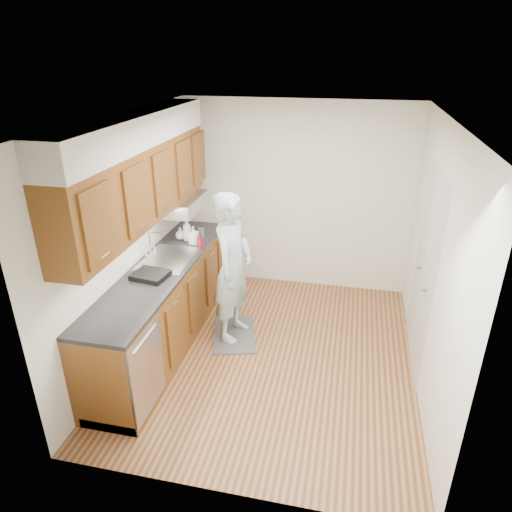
{
  "coord_description": "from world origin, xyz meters",
  "views": [
    {
      "loc": [
        0.71,
        -4.03,
        3.05
      ],
      "look_at": [
        -0.22,
        0.25,
        1.05
      ],
      "focal_mm": 32.0,
      "sensor_mm": 36.0,
      "label": 1
    }
  ],
  "objects_px": {
    "soap_bottle_b": "(193,235)",
    "steel_can": "(201,234)",
    "soda_can": "(200,243)",
    "soap_bottle_c": "(180,233)",
    "person": "(233,258)",
    "dish_rack": "(150,275)",
    "soap_bottle_a": "(187,230)"
  },
  "relations": [
    {
      "from": "soap_bottle_c",
      "to": "dish_rack",
      "type": "height_order",
      "value": "soap_bottle_c"
    },
    {
      "from": "soap_bottle_a",
      "to": "dish_rack",
      "type": "distance_m",
      "value": 1.01
    },
    {
      "from": "person",
      "to": "soap_bottle_b",
      "type": "xyz_separation_m",
      "value": [
        -0.58,
        0.39,
        0.07
      ]
    },
    {
      "from": "person",
      "to": "dish_rack",
      "type": "distance_m",
      "value": 0.89
    },
    {
      "from": "soap_bottle_b",
      "to": "steel_can",
      "type": "xyz_separation_m",
      "value": [
        0.04,
        0.16,
        -0.04
      ]
    },
    {
      "from": "soda_can",
      "to": "person",
      "type": "bearing_deg",
      "value": -31.98
    },
    {
      "from": "person",
      "to": "soap_bottle_c",
      "type": "xyz_separation_m",
      "value": [
        -0.78,
        0.49,
        0.04
      ]
    },
    {
      "from": "soap_bottle_b",
      "to": "soda_can",
      "type": "distance_m",
      "value": 0.16
    },
    {
      "from": "soap_bottle_a",
      "to": "soda_can",
      "type": "height_order",
      "value": "soap_bottle_a"
    },
    {
      "from": "soap_bottle_c",
      "to": "person",
      "type": "bearing_deg",
      "value": -31.95
    },
    {
      "from": "soap_bottle_a",
      "to": "person",
      "type": "bearing_deg",
      "value": -34.36
    },
    {
      "from": "soap_bottle_c",
      "to": "soap_bottle_b",
      "type": "bearing_deg",
      "value": -25.22
    },
    {
      "from": "soda_can",
      "to": "dish_rack",
      "type": "height_order",
      "value": "soda_can"
    },
    {
      "from": "soap_bottle_a",
      "to": "steel_can",
      "type": "relative_size",
      "value": 2.08
    },
    {
      "from": "person",
      "to": "soap_bottle_a",
      "type": "relative_size",
      "value": 7.06
    },
    {
      "from": "soap_bottle_b",
      "to": "soap_bottle_c",
      "type": "distance_m",
      "value": 0.22
    },
    {
      "from": "soap_bottle_a",
      "to": "dish_rack",
      "type": "xyz_separation_m",
      "value": [
        -0.03,
        -1.01,
        -0.11
      ]
    },
    {
      "from": "soap_bottle_b",
      "to": "steel_can",
      "type": "distance_m",
      "value": 0.17
    },
    {
      "from": "soap_bottle_c",
      "to": "soda_can",
      "type": "relative_size",
      "value": 1.17
    },
    {
      "from": "soap_bottle_b",
      "to": "steel_can",
      "type": "bearing_deg",
      "value": 75.51
    },
    {
      "from": "soap_bottle_a",
      "to": "soda_can",
      "type": "distance_m",
      "value": 0.3
    },
    {
      "from": "person",
      "to": "soap_bottle_c",
      "type": "height_order",
      "value": "person"
    },
    {
      "from": "steel_can",
      "to": "soap_bottle_a",
      "type": "bearing_deg",
      "value": -150.51
    },
    {
      "from": "person",
      "to": "soap_bottle_a",
      "type": "height_order",
      "value": "person"
    },
    {
      "from": "person",
      "to": "soap_bottle_c",
      "type": "relative_size",
      "value": 12.65
    },
    {
      "from": "soap_bottle_c",
      "to": "steel_can",
      "type": "distance_m",
      "value": 0.25
    },
    {
      "from": "soap_bottle_c",
      "to": "steel_can",
      "type": "relative_size",
      "value": 1.16
    },
    {
      "from": "soda_can",
      "to": "dish_rack",
      "type": "bearing_deg",
      "value": -107.01
    },
    {
      "from": "soap_bottle_b",
      "to": "dish_rack",
      "type": "height_order",
      "value": "soap_bottle_b"
    },
    {
      "from": "soda_can",
      "to": "dish_rack",
      "type": "xyz_separation_m",
      "value": [
        -0.25,
        -0.83,
        -0.04
      ]
    },
    {
      "from": "soap_bottle_c",
      "to": "soda_can",
      "type": "bearing_deg",
      "value": -31.9
    },
    {
      "from": "soap_bottle_b",
      "to": "soap_bottle_c",
      "type": "xyz_separation_m",
      "value": [
        -0.2,
        0.09,
        -0.03
      ]
    }
  ]
}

